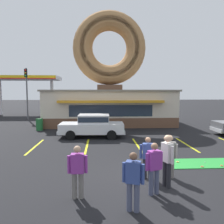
# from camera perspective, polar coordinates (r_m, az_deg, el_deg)

# --- Properties ---
(ground_plane) EXTENTS (160.00, 160.00, 0.00)m
(ground_plane) POSITION_cam_1_polar(r_m,az_deg,el_deg) (8.50, 9.61, -16.72)
(ground_plane) COLOR black
(donut_shop_building) EXTENTS (12.30, 6.75, 10.96)m
(donut_shop_building) POSITION_cam_1_polar(r_m,az_deg,el_deg) (21.66, -0.66, 6.78)
(donut_shop_building) COLOR brown
(donut_shop_building) RESTS_ON ground
(putting_mat) EXTENTS (4.40, 1.33, 0.03)m
(putting_mat) POSITION_cam_1_polar(r_m,az_deg,el_deg) (11.01, 25.51, -11.92)
(putting_mat) COLOR green
(putting_mat) RESTS_ON ground
(mini_donut_near_left) EXTENTS (0.13, 0.13, 0.04)m
(mini_donut_near_left) POSITION_cam_1_polar(r_m,az_deg,el_deg) (10.17, 22.48, -13.04)
(mini_donut_near_left) COLOR #D17F47
(mini_donut_near_left) RESTS_ON putting_mat
(mini_donut_near_right) EXTENTS (0.13, 0.13, 0.04)m
(mini_donut_near_right) POSITION_cam_1_polar(r_m,az_deg,el_deg) (10.45, 16.75, -12.36)
(mini_donut_near_right) COLOR #E5C666
(mini_donut_near_right) RESTS_ON putting_mat
(mini_donut_mid_left) EXTENTS (0.13, 0.13, 0.04)m
(mini_donut_mid_left) POSITION_cam_1_polar(r_m,az_deg,el_deg) (10.64, 26.73, -12.39)
(mini_donut_mid_left) COLOR #D17F47
(mini_donut_mid_left) RESTS_ON putting_mat
(mini_donut_mid_centre) EXTENTS (0.13, 0.13, 0.04)m
(mini_donut_mid_centre) POSITION_cam_1_polar(r_m,az_deg,el_deg) (10.39, 15.54, -12.44)
(mini_donut_mid_centre) COLOR #A5724C
(mini_donut_mid_centre) RESTS_ON putting_mat
(golf_ball) EXTENTS (0.04, 0.04, 0.04)m
(golf_ball) POSITION_cam_1_polar(r_m,az_deg,el_deg) (10.79, 23.12, -11.98)
(golf_ball) COLOR white
(golf_ball) RESTS_ON putting_mat
(car_white) EXTENTS (4.60, 2.05, 1.60)m
(car_white) POSITION_cam_1_polar(r_m,az_deg,el_deg) (15.35, -5.09, -3.36)
(car_white) COLOR silver
(car_white) RESTS_ON ground
(pedestrian_blue_sweater_man) EXTENTS (0.36, 0.56, 1.76)m
(pedestrian_blue_sweater_man) POSITION_cam_1_polar(r_m,az_deg,el_deg) (7.62, 14.21, -11.61)
(pedestrian_blue_sweater_man) COLOR #232328
(pedestrian_blue_sweater_man) RESTS_ON ground
(pedestrian_hooded_kid) EXTENTS (0.57, 0.35, 1.63)m
(pedestrian_hooded_kid) POSITION_cam_1_polar(r_m,az_deg,el_deg) (7.03, 10.95, -13.72)
(pedestrian_hooded_kid) COLOR #474C66
(pedestrian_hooded_kid) RESTS_ON ground
(pedestrian_leather_jacket_man) EXTENTS (0.59, 0.30, 1.54)m
(pedestrian_leather_jacket_man) POSITION_cam_1_polar(r_m,az_deg,el_deg) (8.22, 9.30, -11.27)
(pedestrian_leather_jacket_man) COLOR #232328
(pedestrian_leather_jacket_man) RESTS_ON ground
(pedestrian_clipboard_woman) EXTENTS (0.57, 0.35, 1.61)m
(pedestrian_clipboard_woman) POSITION_cam_1_polar(r_m,az_deg,el_deg) (6.03, 5.56, -17.05)
(pedestrian_clipboard_woman) COLOR #474C66
(pedestrian_clipboard_woman) RESTS_ON ground
(pedestrian_beanie_man) EXTENTS (0.60, 0.24, 1.60)m
(pedestrian_beanie_man) POSITION_cam_1_polar(r_m,az_deg,el_deg) (6.75, -9.00, -14.64)
(pedestrian_beanie_man) COLOR slate
(pedestrian_beanie_man) RESTS_ON ground
(pedestrian_crossing_woman) EXTENTS (0.48, 0.43, 1.58)m
(pedestrian_crossing_woman) POSITION_cam_1_polar(r_m,az_deg,el_deg) (8.50, 14.86, -10.64)
(pedestrian_crossing_woman) COLOR slate
(pedestrian_crossing_woman) RESTS_ON ground
(trash_bin) EXTENTS (0.57, 0.57, 0.97)m
(trash_bin) POSITION_cam_1_polar(r_m,az_deg,el_deg) (19.08, -18.42, -3.05)
(trash_bin) COLOR #1E662D
(trash_bin) RESTS_ON ground
(traffic_light_pole) EXTENTS (0.28, 0.47, 5.80)m
(traffic_light_pole) POSITION_cam_1_polar(r_m,az_deg,el_deg) (26.24, -21.42, 6.09)
(traffic_light_pole) COLOR #595B60
(traffic_light_pole) RESTS_ON ground
(gas_station_canopy) EXTENTS (9.00, 4.46, 5.30)m
(gas_station_canopy) POSITION_cam_1_polar(r_m,az_deg,el_deg) (32.32, -21.63, 7.91)
(gas_station_canopy) COLOR silver
(gas_station_canopy) RESTS_ON ground
(parking_stripe_far_left) EXTENTS (0.12, 3.60, 0.01)m
(parking_stripe_far_left) POSITION_cam_1_polar(r_m,az_deg,el_deg) (13.61, -19.42, -8.50)
(parking_stripe_far_left) COLOR yellow
(parking_stripe_far_left) RESTS_ON ground
(parking_stripe_left) EXTENTS (0.12, 3.60, 0.01)m
(parking_stripe_left) POSITION_cam_1_polar(r_m,az_deg,el_deg) (13.10, -6.57, -8.77)
(parking_stripe_left) COLOR yellow
(parking_stripe_left) RESTS_ON ground
(parking_stripe_mid_left) EXTENTS (0.12, 3.60, 0.01)m
(parking_stripe_mid_left) POSITION_cam_1_polar(r_m,az_deg,el_deg) (13.26, 6.63, -8.59)
(parking_stripe_mid_left) COLOR yellow
(parking_stripe_mid_left) RESTS_ON ground
(parking_stripe_centre) EXTENTS (0.12, 3.60, 0.01)m
(parking_stripe_centre) POSITION_cam_1_polar(r_m,az_deg,el_deg) (14.08, 18.88, -8.03)
(parking_stripe_centre) COLOR yellow
(parking_stripe_centre) RESTS_ON ground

